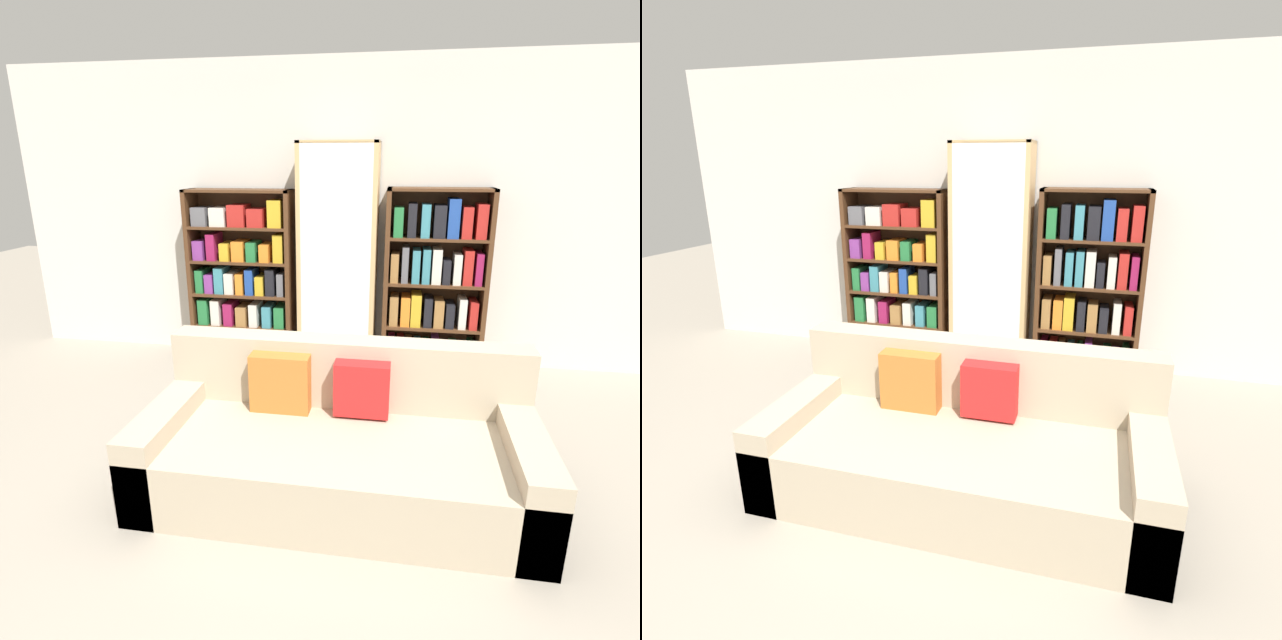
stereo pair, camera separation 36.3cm
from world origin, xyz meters
The scene contains 7 objects.
ground_plane centered at (0.00, 0.00, 0.00)m, with size 16.00×16.00×0.00m, color gray.
wall_back centered at (0.00, 2.50, 1.35)m, with size 6.55×0.06×2.70m.
couch centered at (0.14, 0.40, 0.27)m, with size 2.19×0.98×0.81m.
bookshelf_left centered at (-1.02, 2.30, 0.76)m, with size 0.97×0.32×1.60m.
display_cabinet centered at (-0.12, 2.28, 0.99)m, with size 0.69×0.36×2.01m.
bookshelf_right centered at (0.75, 2.30, 0.79)m, with size 0.89×0.32×1.63m.
wine_bottle centered at (0.58, 1.54, 0.14)m, with size 0.08×0.08×0.34m.
Camera 2 is at (0.81, -2.03, 1.84)m, focal length 28.00 mm.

